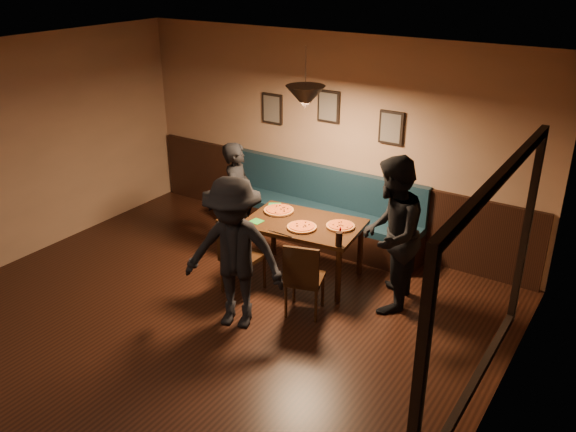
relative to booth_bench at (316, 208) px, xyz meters
The scene contains 26 objects.
floor 3.24m from the booth_bench, 90.00° to the right, with size 7.00×7.00×0.00m, color black.
ceiling 3.94m from the booth_bench, 90.00° to the right, with size 7.00×7.00×0.00m, color silver.
wall_back 0.95m from the booth_bench, 90.00° to the left, with size 6.00×6.00×0.00m, color #8C704F.
wall_right 4.48m from the booth_bench, 46.85° to the right, with size 7.00×7.00×0.00m, color #8C704F.
wainscot 0.27m from the booth_bench, 90.00° to the left, with size 5.88×0.06×1.00m, color black.
booth_bench is the anchor object (origin of this frame).
window_frame 4.13m from the booth_bench, 42.37° to the right, with size 0.06×2.56×1.86m, color black.
window_glass 4.11m from the booth_bench, 42.66° to the right, with size 2.40×2.40×0.00m, color black.
picture_left 1.52m from the booth_bench, 163.30° to the left, with size 0.32×0.04×0.42m, color black.
picture_center 1.38m from the booth_bench, 90.00° to the left, with size 0.32×0.04×0.42m, color black.
picture_right 1.52m from the booth_bench, 16.70° to the left, with size 0.32×0.04×0.42m, color black.
pendant_lamp 2.03m from the booth_bench, 68.09° to the right, with size 0.44×0.44×0.25m, color black.
dining_table 1.03m from the booth_bench, 68.09° to the right, with size 1.37×0.88×0.73m, color black.
chair_near_left 1.61m from the booth_bench, 91.59° to the right, with size 0.42×0.42×0.94m, color black, non-canonical shape.
chair_near_right 1.82m from the booth_bench, 63.37° to the right, with size 0.39×0.39×0.89m, color black, non-canonical shape.
diner_left 1.12m from the booth_bench, 128.25° to the right, with size 0.56×0.37×1.53m, color black.
diner_right 1.86m from the booth_bench, 33.03° to the right, with size 0.86×0.67×1.77m, color black.
diner_front 2.26m from the booth_bench, 82.07° to the right, with size 1.09×0.63×1.69m, color black.
pizza_a 0.89m from the booth_bench, 93.34° to the right, with size 0.37×0.37×0.04m, color #C05824.
pizza_b 1.22m from the booth_bench, 67.83° to the right, with size 0.35×0.35×0.04m, color #CC5B26.
pizza_c 1.19m from the booth_bench, 45.53° to the right, with size 0.34×0.34×0.04m, color gold.
soda_glass 1.66m from the booth_bench, 50.86° to the right, with size 0.08×0.08×0.16m, color black.
tabasco_bottle 1.39m from the booth_bench, 48.06° to the right, with size 0.03×0.03×0.11m, color maroon.
napkin_a 0.78m from the booth_bench, 106.53° to the right, with size 0.16×0.16×0.01m, color #20793B.
napkin_b 1.26m from the booth_bench, 95.27° to the right, with size 0.14×0.14×0.01m, color #217C24.
cutlery_set 1.43m from the booth_bench, 76.72° to the right, with size 0.02×0.20×0.00m, color white.
Camera 1 is at (3.79, -3.33, 3.73)m, focal length 37.37 mm.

